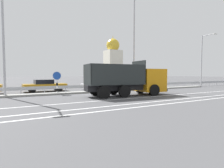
% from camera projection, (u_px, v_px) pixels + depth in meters
% --- Properties ---
extents(ground_plane, '(320.00, 320.00, 0.00)m').
position_uv_depth(ground_plane, '(96.00, 95.00, 16.31)').
color(ground_plane, '#4C4C4F').
extents(lane_strip_0, '(66.43, 0.16, 0.01)m').
position_uv_depth(lane_strip_0, '(138.00, 98.00, 14.43)').
color(lane_strip_0, silver).
rests_on(lane_strip_0, ground_plane).
extents(lane_strip_1, '(66.43, 0.16, 0.01)m').
position_uv_depth(lane_strip_1, '(157.00, 101.00, 12.45)').
color(lane_strip_1, silver).
rests_on(lane_strip_1, ground_plane).
extents(lane_strip_2, '(66.43, 0.16, 0.01)m').
position_uv_depth(lane_strip_2, '(169.00, 104.00, 11.50)').
color(lane_strip_2, silver).
rests_on(lane_strip_2, ground_plane).
extents(median_island, '(36.53, 1.10, 0.18)m').
position_uv_depth(median_island, '(87.00, 92.00, 18.39)').
color(median_island, gray).
rests_on(median_island, ground_plane).
extents(median_guardrail, '(66.43, 0.09, 0.78)m').
position_uv_depth(median_guardrail, '(84.00, 87.00, 19.16)').
color(median_guardrail, '#9EA0A5').
rests_on(median_guardrail, ground_plane).
extents(dump_truck, '(7.74, 3.16, 3.20)m').
position_uv_depth(dump_truck, '(135.00, 82.00, 16.34)').
color(dump_truck, orange).
rests_on(dump_truck, ground_plane).
extents(median_road_sign, '(0.82, 0.16, 2.22)m').
position_uv_depth(median_road_sign, '(57.00, 82.00, 16.85)').
color(median_road_sign, white).
rests_on(median_road_sign, ground_plane).
extents(street_lamp_1, '(0.72, 2.13, 9.20)m').
position_uv_depth(street_lamp_1, '(3.00, 36.00, 14.34)').
color(street_lamp_1, '#ADADB2').
rests_on(street_lamp_1, ground_plane).
extents(street_lamp_2, '(0.71, 2.27, 10.82)m').
position_uv_depth(street_lamp_2, '(135.00, 41.00, 20.68)').
color(street_lamp_2, '#ADADB2').
rests_on(street_lamp_2, ground_plane).
extents(street_lamp_3, '(0.71, 2.32, 8.07)m').
position_uv_depth(street_lamp_3, '(203.00, 58.00, 27.33)').
color(street_lamp_3, '#ADADB2').
rests_on(street_lamp_3, ground_plane).
extents(parked_car_4, '(4.76, 2.05, 1.35)m').
position_uv_depth(parked_car_4, '(45.00, 85.00, 19.86)').
color(parked_car_4, '#B27A14').
rests_on(parked_car_4, ground_plane).
extents(parked_car_5, '(3.92, 1.90, 1.23)m').
position_uv_depth(parked_car_5, '(97.00, 84.00, 22.62)').
color(parked_car_5, silver).
rests_on(parked_car_5, ground_plane).
extents(parked_car_6, '(4.33, 2.10, 1.26)m').
position_uv_depth(parked_car_6, '(134.00, 83.00, 25.24)').
color(parked_car_6, navy).
rests_on(parked_car_6, ground_plane).
extents(church_tower, '(3.60, 3.60, 11.63)m').
position_uv_depth(church_tower, '(113.00, 61.00, 43.17)').
color(church_tower, silver).
rests_on(church_tower, ground_plane).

